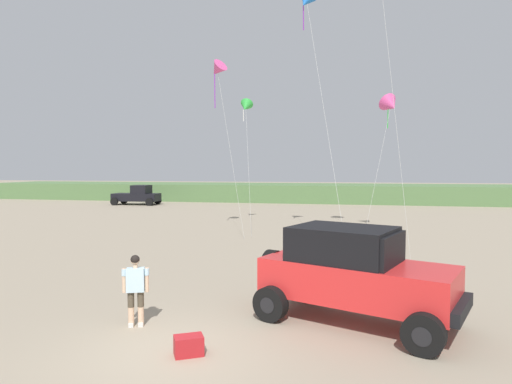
{
  "coord_description": "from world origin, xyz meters",
  "views": [
    {
      "loc": [
        3.41,
        -7.99,
        3.65
      ],
      "look_at": [
        1.16,
        2.82,
        3.06
      ],
      "focal_mm": 30.7,
      "sensor_mm": 36.0,
      "label": 1
    }
  ],
  "objects_px": {
    "kite_pink_ribbon": "(246,107)",
    "kite_black_sled": "(391,105)",
    "distant_pickup": "(138,195)",
    "jeep": "(354,272)",
    "kite_blue_swept": "(217,70)",
    "cooler_box": "(189,346)",
    "person_watching": "(136,286)",
    "kite_green_box": "(307,0)"
  },
  "relations": [
    {
      "from": "distant_pickup",
      "to": "jeep",
      "type": "bearing_deg",
      "value": -55.34
    },
    {
      "from": "kite_black_sled",
      "to": "jeep",
      "type": "bearing_deg",
      "value": -98.29
    },
    {
      "from": "distant_pickup",
      "to": "kite_black_sled",
      "type": "xyz_separation_m",
      "value": [
        22.98,
        -15.65,
        6.16
      ]
    },
    {
      "from": "distant_pickup",
      "to": "kite_blue_swept",
      "type": "height_order",
      "value": "kite_blue_swept"
    },
    {
      "from": "jeep",
      "to": "cooler_box",
      "type": "distance_m",
      "value": 4.19
    },
    {
      "from": "person_watching",
      "to": "cooler_box",
      "type": "height_order",
      "value": "person_watching"
    },
    {
      "from": "cooler_box",
      "to": "kite_pink_ribbon",
      "type": "bearing_deg",
      "value": 71.12
    },
    {
      "from": "jeep",
      "to": "distant_pickup",
      "type": "distance_m",
      "value": 36.69
    },
    {
      "from": "kite_pink_ribbon",
      "to": "kite_blue_swept",
      "type": "xyz_separation_m",
      "value": [
        -0.76,
        -3.71,
        1.55
      ]
    },
    {
      "from": "cooler_box",
      "to": "kite_blue_swept",
      "type": "height_order",
      "value": "kite_blue_swept"
    },
    {
      "from": "jeep",
      "to": "kite_blue_swept",
      "type": "relative_size",
      "value": 0.51
    },
    {
      "from": "kite_green_box",
      "to": "kite_black_sled",
      "type": "bearing_deg",
      "value": 28.37
    },
    {
      "from": "jeep",
      "to": "person_watching",
      "type": "xyz_separation_m",
      "value": [
        -4.94,
        -1.3,
        -0.26
      ]
    },
    {
      "from": "person_watching",
      "to": "kite_green_box",
      "type": "relative_size",
      "value": 0.13
    },
    {
      "from": "jeep",
      "to": "cooler_box",
      "type": "height_order",
      "value": "jeep"
    },
    {
      "from": "person_watching",
      "to": "kite_pink_ribbon",
      "type": "bearing_deg",
      "value": 95.09
    },
    {
      "from": "cooler_box",
      "to": "kite_blue_swept",
      "type": "bearing_deg",
      "value": 75.98
    },
    {
      "from": "jeep",
      "to": "kite_pink_ribbon",
      "type": "relative_size",
      "value": 0.61
    },
    {
      "from": "kite_pink_ribbon",
      "to": "cooler_box",
      "type": "bearing_deg",
      "value": -80.16
    },
    {
      "from": "person_watching",
      "to": "kite_green_box",
      "type": "xyz_separation_m",
      "value": [
        2.65,
        13.45,
        11.23
      ]
    },
    {
      "from": "cooler_box",
      "to": "distant_pickup",
      "type": "distance_m",
      "value": 37.2
    },
    {
      "from": "kite_green_box",
      "to": "person_watching",
      "type": "bearing_deg",
      "value": -101.15
    },
    {
      "from": "cooler_box",
      "to": "person_watching",
      "type": "bearing_deg",
      "value": 115.92
    },
    {
      "from": "kite_pink_ribbon",
      "to": "kite_black_sled",
      "type": "bearing_deg",
      "value": -15.54
    },
    {
      "from": "jeep",
      "to": "kite_black_sled",
      "type": "bearing_deg",
      "value": 81.71
    },
    {
      "from": "cooler_box",
      "to": "kite_black_sled",
      "type": "relative_size",
      "value": 0.07
    },
    {
      "from": "jeep",
      "to": "kite_pink_ribbon",
      "type": "height_order",
      "value": "kite_pink_ribbon"
    },
    {
      "from": "cooler_box",
      "to": "kite_pink_ribbon",
      "type": "distance_m",
      "value": 21.11
    },
    {
      "from": "kite_green_box",
      "to": "kite_black_sled",
      "type": "height_order",
      "value": "kite_green_box"
    },
    {
      "from": "kite_pink_ribbon",
      "to": "jeep",
      "type": "bearing_deg",
      "value": -68.83
    },
    {
      "from": "distant_pickup",
      "to": "kite_pink_ribbon",
      "type": "distance_m",
      "value": 20.59
    },
    {
      "from": "person_watching",
      "to": "kite_pink_ribbon",
      "type": "relative_size",
      "value": 0.2
    },
    {
      "from": "cooler_box",
      "to": "kite_pink_ribbon",
      "type": "height_order",
      "value": "kite_pink_ribbon"
    },
    {
      "from": "person_watching",
      "to": "cooler_box",
      "type": "bearing_deg",
      "value": -35.36
    },
    {
      "from": "cooler_box",
      "to": "kite_blue_swept",
      "type": "relative_size",
      "value": 0.06
    },
    {
      "from": "kite_pink_ribbon",
      "to": "kite_blue_swept",
      "type": "height_order",
      "value": "kite_blue_swept"
    },
    {
      "from": "cooler_box",
      "to": "kite_black_sled",
      "type": "distance_m",
      "value": 19.16
    },
    {
      "from": "kite_pink_ribbon",
      "to": "kite_black_sled",
      "type": "relative_size",
      "value": 1.05
    },
    {
      "from": "person_watching",
      "to": "distant_pickup",
      "type": "bearing_deg",
      "value": 116.84
    },
    {
      "from": "jeep",
      "to": "distant_pickup",
      "type": "xyz_separation_m",
      "value": [
        -20.86,
        30.18,
        -0.26
      ]
    },
    {
      "from": "kite_black_sled",
      "to": "kite_blue_swept",
      "type": "relative_size",
      "value": 0.8
    },
    {
      "from": "kite_green_box",
      "to": "kite_pink_ribbon",
      "type": "relative_size",
      "value": 1.57
    }
  ]
}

